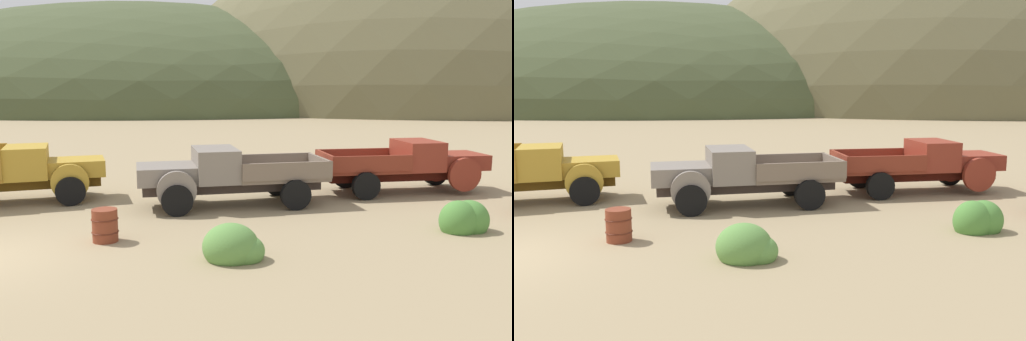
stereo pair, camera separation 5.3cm
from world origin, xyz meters
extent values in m
ellipsoid|color=#424C2D|center=(-14.77, 81.96, 0.00)|extent=(101.67, 71.58, 33.96)
ellipsoid|color=brown|center=(34.46, 81.11, 0.00)|extent=(91.10, 70.24, 54.78)
cube|color=#593D12|center=(-1.82, 5.93, 0.66)|extent=(5.73, 2.82, 0.36)
cube|color=#B28928|center=(0.17, 6.64, 1.11)|extent=(2.27, 2.18, 0.55)
cube|color=#B7B2A8|center=(0.97, 6.92, 1.09)|extent=(0.46, 1.11, 0.44)
cylinder|color=#B28928|center=(0.28, 5.62, 0.76)|extent=(1.19, 0.57, 1.20)
cylinder|color=#B28928|center=(-0.39, 7.49, 0.76)|extent=(1.19, 0.57, 1.20)
cube|color=#B28928|center=(-1.31, 6.11, 1.36)|extent=(1.90, 2.26, 1.05)
cube|color=black|center=(-0.74, 6.31, 1.57)|extent=(0.59, 1.55, 0.59)
cylinder|color=black|center=(0.30, 5.57, 0.48)|extent=(1.00, 0.59, 0.96)
cylinder|color=black|center=(-0.41, 7.54, 0.48)|extent=(1.00, 0.59, 0.96)
cube|color=#3D322D|center=(5.56, 5.74, 0.66)|extent=(5.86, 2.34, 0.36)
cube|color=slate|center=(3.49, 5.25, 1.11)|extent=(2.20, 2.20, 0.55)
cube|color=#B7B2A8|center=(2.67, 5.05, 1.09)|extent=(0.37, 1.24, 0.44)
cylinder|color=slate|center=(3.48, 6.36, 0.76)|extent=(1.21, 0.45, 1.20)
cylinder|color=slate|center=(3.98, 4.25, 0.76)|extent=(1.21, 0.45, 1.20)
cube|color=slate|center=(5.03, 5.61, 1.36)|extent=(1.79, 2.36, 1.05)
cube|color=black|center=(4.45, 5.48, 1.57)|extent=(0.46, 1.75, 0.59)
cube|color=#746354|center=(7.10, 6.11, 0.90)|extent=(3.35, 2.81, 0.12)
cube|color=#746354|center=(6.85, 7.18, 1.23)|extent=(2.86, 0.77, 0.55)
cube|color=#746354|center=(7.36, 5.04, 1.23)|extent=(2.86, 0.77, 0.55)
cube|color=#746354|center=(8.46, 6.43, 1.23)|extent=(0.61, 2.16, 0.55)
cylinder|color=black|center=(4.00, 4.19, 0.48)|extent=(1.00, 0.49, 0.96)
cylinder|color=black|center=(7.07, 7.28, 0.48)|extent=(1.00, 0.49, 0.96)
cylinder|color=black|center=(7.60, 5.05, 0.48)|extent=(1.00, 0.49, 0.96)
cube|color=#42140D|center=(11.69, 7.95, 0.66)|extent=(5.81, 1.97, 0.36)
cube|color=maroon|center=(13.76, 8.32, 1.11)|extent=(2.09, 2.02, 0.55)
cube|color=#B7B2A8|center=(14.59, 8.48, 1.09)|extent=(0.29, 1.18, 0.44)
cylinder|color=maroon|center=(13.71, 7.28, 0.76)|extent=(1.21, 0.39, 1.20)
cylinder|color=maroon|center=(13.34, 9.29, 0.76)|extent=(1.21, 0.39, 1.20)
cube|color=maroon|center=(12.22, 8.04, 1.36)|extent=(1.66, 2.18, 1.05)
cube|color=black|center=(12.81, 8.15, 1.57)|extent=(0.35, 1.66, 0.59)
cube|color=maroon|center=(10.15, 7.67, 0.90)|extent=(3.21, 2.55, 0.12)
cube|color=maroon|center=(10.33, 6.65, 1.23)|extent=(2.86, 0.61, 0.55)
cube|color=maroon|center=(9.96, 8.68, 1.23)|extent=(2.86, 0.61, 0.55)
cube|color=maroon|center=(8.78, 7.42, 1.23)|extent=(0.47, 2.05, 0.55)
cylinder|color=black|center=(13.33, 9.34, 0.48)|extent=(0.99, 0.45, 0.96)
cylinder|color=black|center=(10.10, 6.57, 0.48)|extent=(0.99, 0.45, 0.96)
cylinder|color=black|center=(9.72, 8.68, 0.48)|extent=(0.99, 0.45, 0.96)
cylinder|color=brown|center=(2.59, 1.55, 0.42)|extent=(0.64, 0.64, 0.83)
torus|color=#552315|center=(2.59, 1.55, 0.58)|extent=(0.68, 0.68, 0.03)
torus|color=#552315|center=(2.59, 1.55, 0.25)|extent=(0.68, 0.68, 0.03)
ellipsoid|color=#4C8438|center=(12.15, 2.66, 0.30)|extent=(1.06, 0.95, 1.08)
ellipsoid|color=#4C8438|center=(11.81, 2.54, 0.30)|extent=(1.02, 0.92, 1.11)
ellipsoid|color=#5B8E42|center=(6.13, 0.14, 0.21)|extent=(0.96, 0.86, 0.76)
ellipsoid|color=#5B8E42|center=(5.88, 0.29, 0.27)|extent=(0.97, 0.87, 0.99)
ellipsoid|color=#5B8E42|center=(5.83, 0.18, 0.30)|extent=(1.29, 1.16, 1.08)
camera|label=1|loc=(6.54, -11.50, 3.93)|focal=37.66mm
camera|label=2|loc=(6.59, -11.50, 3.93)|focal=37.66mm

